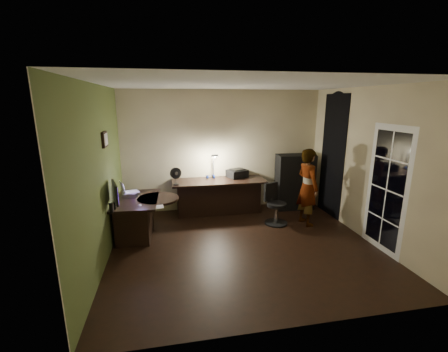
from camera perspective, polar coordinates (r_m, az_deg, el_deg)
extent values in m
cube|color=black|center=(5.38, 3.75, -13.09)|extent=(4.50, 4.00, 0.01)
cube|color=silver|center=(4.80, 4.29, 17.11)|extent=(4.50, 4.00, 0.01)
cube|color=#C2B68E|center=(6.84, -0.25, 4.81)|extent=(4.50, 0.01, 2.70)
cube|color=#C2B68E|center=(3.10, 13.47, -7.06)|extent=(4.50, 0.01, 2.70)
cube|color=#C2B68E|center=(4.87, -22.63, -0.06)|extent=(0.01, 4.00, 2.70)
cube|color=#C2B68E|center=(5.89, 25.74, 1.93)|extent=(0.01, 4.00, 2.70)
cube|color=#4D5E2A|center=(4.86, -22.46, -0.05)|extent=(0.00, 4.00, 2.70)
cube|color=black|center=(6.84, 19.97, 3.54)|extent=(0.01, 0.90, 2.60)
cube|color=white|center=(5.53, 28.57, -2.33)|extent=(0.02, 0.92, 2.10)
cube|color=black|center=(5.21, -21.80, 6.49)|extent=(0.04, 0.30, 0.25)
cube|color=black|center=(5.82, -16.09, -7.56)|extent=(0.81, 1.27, 0.71)
cube|color=black|center=(6.68, -0.99, -3.97)|extent=(2.04, 0.72, 0.76)
cube|color=black|center=(7.12, 13.30, -1.08)|extent=(0.87, 0.46, 1.27)
cube|color=silver|center=(5.84, -17.30, -3.50)|extent=(0.30, 0.28, 0.11)
cube|color=silver|center=(5.79, -17.41, -2.01)|extent=(0.38, 0.37, 0.21)
cube|color=black|center=(5.23, -20.16, -4.39)|extent=(0.24, 0.53, 0.34)
ellipsoid|color=silver|center=(5.34, -15.75, -5.41)|extent=(0.09, 0.11, 0.03)
cube|color=black|center=(5.63, -15.48, -4.53)|extent=(0.07, 0.14, 0.01)
cube|color=black|center=(5.42, -12.25, -5.04)|extent=(0.11, 0.12, 0.01)
cylinder|color=black|center=(5.16, -20.70, -5.74)|extent=(0.08, 0.08, 0.16)
cube|color=silver|center=(5.25, -12.35, -5.69)|extent=(0.18, 0.24, 0.01)
cube|color=black|center=(6.24, -9.17, -0.01)|extent=(0.27, 0.21, 0.36)
cube|color=#0C2699|center=(6.70, -2.59, -0.07)|extent=(0.20, 0.14, 0.09)
cube|color=black|center=(6.80, 2.53, 0.57)|extent=(0.52, 0.47, 0.19)
cube|color=black|center=(6.68, -2.04, 2.09)|extent=(0.17, 0.28, 0.59)
cube|color=black|center=(6.18, 10.01, -5.36)|extent=(0.61, 0.61, 0.83)
imported|color=#D8A88C|center=(6.21, 15.63, -2.06)|extent=(0.46, 0.61, 1.56)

